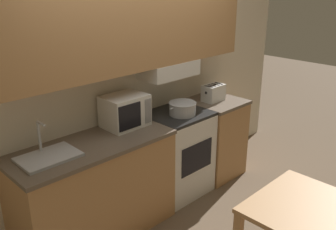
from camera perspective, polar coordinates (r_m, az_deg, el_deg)
name	(u,v)px	position (r m, az deg, el deg)	size (l,w,h in m)	color
ground_plane	(130,195)	(4.29, -5.78, -12.02)	(16.00, 16.00, 0.00)	brown
wall_back	(130,61)	(3.66, -5.83, 8.25)	(5.12, 0.38, 2.55)	silver
lower_counter_main	(95,190)	(3.53, -11.00, -11.18)	(1.48, 0.62, 0.94)	tan
lower_counter_right_stub	(214,137)	(4.56, 6.98, -3.35)	(0.60, 0.62, 0.94)	tan
stove_range	(177,153)	(4.13, 1.34, -5.82)	(0.66, 0.59, 0.94)	white
cooking_pot	(183,108)	(3.89, 2.23, 1.07)	(0.37, 0.29, 0.13)	#B7BABF
microwave	(125,111)	(3.58, -6.58, 0.63)	(0.41, 0.32, 0.31)	white
toaster	(213,93)	(4.35, 6.93, 3.39)	(0.27, 0.17, 0.19)	white
sink_basin	(48,156)	(3.13, -17.78, -5.97)	(0.46, 0.32, 0.29)	#B7BABF
dining_table	(311,223)	(2.97, 20.92, -15.18)	(0.81, 0.80, 0.76)	tan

